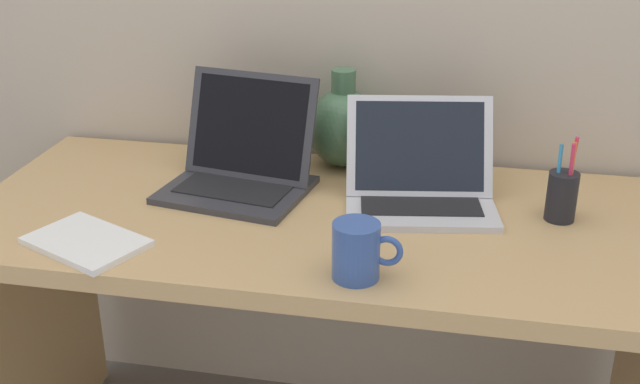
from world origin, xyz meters
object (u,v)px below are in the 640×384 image
(notebook_stack, at_px, (86,242))
(pen_cup, at_px, (562,195))
(laptop_left, at_px, (243,160))
(green_vase, at_px, (343,126))
(laptop_right, at_px, (420,178))
(coffee_mug, at_px, (357,251))

(notebook_stack, relative_size, pen_cup, 1.22)
(laptop_left, distance_m, green_vase, 0.27)
(green_vase, height_order, pen_cup, green_vase)
(laptop_right, height_order, coffee_mug, laptop_right)
(laptop_left, bearing_deg, notebook_stack, -122.97)
(laptop_left, xyz_separation_m, coffee_mug, (0.33, -0.37, -0.01))
(notebook_stack, bearing_deg, pen_cup, 18.19)
(laptop_left, distance_m, laptop_right, 0.41)
(pen_cup, bearing_deg, coffee_mug, -139.59)
(laptop_right, bearing_deg, pen_cup, -6.05)
(notebook_stack, bearing_deg, green_vase, 50.81)
(laptop_left, bearing_deg, green_vase, 41.30)
(laptop_right, height_order, green_vase, green_vase)
(coffee_mug, height_order, pen_cup, pen_cup)
(green_vase, bearing_deg, laptop_right, -42.28)
(laptop_left, distance_m, coffee_mug, 0.49)
(notebook_stack, height_order, coffee_mug, coffee_mug)
(green_vase, distance_m, notebook_stack, 0.69)
(green_vase, distance_m, pen_cup, 0.56)
(notebook_stack, bearing_deg, laptop_right, 28.18)
(laptop_left, relative_size, pen_cup, 1.88)
(laptop_left, bearing_deg, laptop_right, -1.05)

